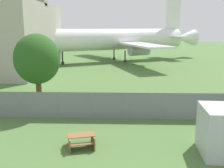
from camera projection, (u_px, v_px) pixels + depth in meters
perimeter_fence at (126, 106)px, 19.24m from camera, size 56.07×0.07×2.02m
airplane at (114, 40)px, 51.20m from camera, size 37.24×30.09×12.45m
picnic_bench_near_cabin at (81, 139)px, 14.79m from camera, size 1.84×1.73×0.76m
tree_near_hangar at (37, 59)px, 20.39m from camera, size 3.57×3.57×6.21m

